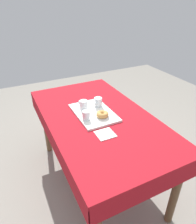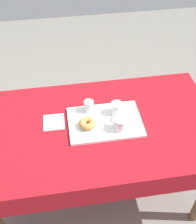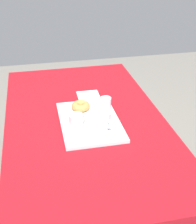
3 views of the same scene
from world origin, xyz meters
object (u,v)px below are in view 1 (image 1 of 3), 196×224
at_px(donut_plate_left, 102,117).
at_px(tea_mug_left, 83,105).
at_px(serving_tray, 94,113).
at_px(tea_mug_right, 98,102).
at_px(sugar_donut_left, 102,114).
at_px(dining_table, 98,125).
at_px(paper_napkin, 105,134).
at_px(water_glass_near, 86,116).

bearing_deg(donut_plate_left, tea_mug_left, -156.27).
xyz_separation_m(serving_tray, donut_plate_left, (0.11, 0.03, 0.01)).
distance_m(tea_mug_right, sugar_donut_left, 0.20).
height_order(dining_table, tea_mug_right, tea_mug_right).
distance_m(dining_table, paper_napkin, 0.30).
xyz_separation_m(sugar_donut_left, paper_napkin, (0.21, -0.08, -0.04)).
xyz_separation_m(tea_mug_right, water_glass_near, (0.16, -0.19, -0.01)).
bearing_deg(serving_tray, paper_napkin, -9.47).
distance_m(water_glass_near, donut_plate_left, 0.14).
bearing_deg(water_glass_near, tea_mug_right, 130.61).
relative_size(tea_mug_right, water_glass_near, 1.21).
height_order(water_glass_near, paper_napkin, water_glass_near).
bearing_deg(serving_tray, water_glass_near, -51.27).
bearing_deg(dining_table, paper_napkin, -14.73).
distance_m(dining_table, tea_mug_left, 0.22).
height_order(serving_tray, tea_mug_left, tea_mug_left).
height_order(dining_table, sugar_donut_left, sugar_donut_left).
distance_m(tea_mug_left, sugar_donut_left, 0.22).
bearing_deg(tea_mug_left, sugar_donut_left, 23.73).
bearing_deg(donut_plate_left, dining_table, -169.40).
xyz_separation_m(donut_plate_left, paper_napkin, (0.21, -0.08, -0.02)).
relative_size(serving_tray, sugar_donut_left, 4.42).
height_order(tea_mug_left, tea_mug_right, same).
height_order(sugar_donut_left, paper_napkin, sugar_donut_left).
height_order(water_glass_near, sugar_donut_left, water_glass_near).
relative_size(donut_plate_left, paper_napkin, 0.81).
relative_size(water_glass_near, sugar_donut_left, 0.75).
bearing_deg(sugar_donut_left, dining_table, -169.40).
relative_size(sugar_donut_left, paper_napkin, 0.76).
distance_m(tea_mug_left, tea_mug_right, 0.14).
bearing_deg(tea_mug_left, paper_napkin, 0.84).
distance_m(water_glass_near, paper_napkin, 0.24).
bearing_deg(donut_plate_left, water_glass_near, -100.99).
xyz_separation_m(tea_mug_left, paper_napkin, (0.41, 0.01, -0.05)).
distance_m(dining_table, serving_tray, 0.12).
relative_size(water_glass_near, donut_plate_left, 0.71).
bearing_deg(water_glass_near, donut_plate_left, 79.01).
distance_m(serving_tray, tea_mug_right, 0.12).
xyz_separation_m(dining_table, serving_tray, (-0.05, -0.02, 0.11)).
distance_m(serving_tray, paper_napkin, 0.32).
height_order(serving_tray, tea_mug_right, tea_mug_right).
height_order(serving_tray, donut_plate_left, donut_plate_left).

